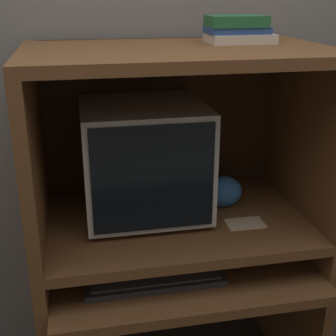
# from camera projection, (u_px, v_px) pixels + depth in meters

# --- Properties ---
(wall_back) EXTENTS (6.00, 0.06, 2.60)m
(wall_back) POSITION_uv_depth(u_px,v_px,m) (158.00, 50.00, 1.85)
(wall_back) COLOR gray
(wall_back) RESTS_ON ground_plane
(desk_base) EXTENTS (1.00, 0.69, 0.60)m
(desk_base) POSITION_uv_depth(u_px,v_px,m) (179.00, 307.00, 1.79)
(desk_base) COLOR brown
(desk_base) RESTS_ON ground_plane
(desk_monitor_shelf) EXTENTS (1.00, 0.62, 0.14)m
(desk_monitor_shelf) POSITION_uv_depth(u_px,v_px,m) (177.00, 225.00, 1.73)
(desk_monitor_shelf) COLOR brown
(desk_monitor_shelf) RESTS_ON desk_base
(hutch_upper) EXTENTS (1.00, 0.62, 0.61)m
(hutch_upper) POSITION_uv_depth(u_px,v_px,m) (175.00, 106.00, 1.60)
(hutch_upper) COLOR brown
(hutch_upper) RESTS_ON desk_monitor_shelf
(crt_monitor) EXTENTS (0.43, 0.42, 0.41)m
(crt_monitor) POSITION_uv_depth(u_px,v_px,m) (144.00, 158.00, 1.68)
(crt_monitor) COLOR beige
(crt_monitor) RESTS_ON desk_monitor_shelf
(keyboard) EXTENTS (0.47, 0.16, 0.03)m
(keyboard) POSITION_uv_depth(u_px,v_px,m) (155.00, 278.00, 1.58)
(keyboard) COLOR #2D2D30
(keyboard) RESTS_ON desk_base
(mouse) EXTENTS (0.07, 0.04, 0.03)m
(mouse) POSITION_uv_depth(u_px,v_px,m) (235.00, 266.00, 1.64)
(mouse) COLOR black
(mouse) RESTS_ON desk_base
(snack_bag) EXTENTS (0.15, 0.11, 0.12)m
(snack_bag) POSITION_uv_depth(u_px,v_px,m) (223.00, 192.00, 1.79)
(snack_bag) COLOR #336BB7
(snack_bag) RESTS_ON desk_monitor_shelf
(book_stack) EXTENTS (0.23, 0.15, 0.09)m
(book_stack) POSITION_uv_depth(u_px,v_px,m) (238.00, 30.00, 1.60)
(book_stack) COLOR beige
(book_stack) RESTS_ON hutch_upper
(paper_card) EXTENTS (0.14, 0.09, 0.00)m
(paper_card) POSITION_uv_depth(u_px,v_px,m) (245.00, 223.00, 1.67)
(paper_card) COLOR #CCB28C
(paper_card) RESTS_ON desk_monitor_shelf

